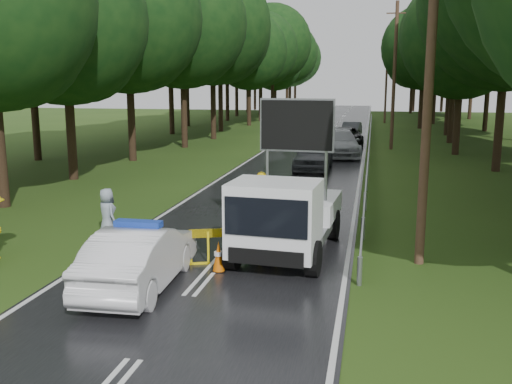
% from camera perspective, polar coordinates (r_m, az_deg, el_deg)
% --- Properties ---
extents(ground, '(160.00, 160.00, 0.00)m').
position_cam_1_polar(ground, '(14.31, -4.86, -8.26)').
color(ground, '#233F12').
rests_on(ground, ground).
extents(road, '(7.00, 140.00, 0.02)m').
position_cam_1_polar(road, '(43.38, 6.37, 4.75)').
color(road, black).
rests_on(road, ground).
extents(guardrail, '(0.12, 60.06, 0.70)m').
position_cam_1_polar(guardrail, '(42.82, 11.30, 5.25)').
color(guardrail, gray).
rests_on(guardrail, ground).
extents(utility_pole_near, '(1.40, 0.24, 10.00)m').
position_cam_1_polar(utility_pole_near, '(15.01, 17.00, 11.88)').
color(utility_pole_near, '#493322').
rests_on(utility_pole_near, ground).
extents(utility_pole_mid, '(1.40, 0.24, 10.00)m').
position_cam_1_polar(utility_pole_mid, '(40.97, 13.66, 11.23)').
color(utility_pole_mid, '#493322').
rests_on(utility_pole_mid, ground).
extents(utility_pole_far, '(1.40, 0.24, 10.00)m').
position_cam_1_polar(utility_pole_far, '(66.96, 12.91, 11.07)').
color(utility_pole_far, '#493322').
rests_on(utility_pole_far, ground).
extents(police_sedan, '(1.73, 4.47, 1.60)m').
position_cam_1_polar(police_sedan, '(13.46, -11.55, -6.44)').
color(police_sedan, silver).
rests_on(police_sedan, ground).
extents(work_truck, '(2.68, 5.40, 4.18)m').
position_cam_1_polar(work_truck, '(15.49, 2.98, -2.36)').
color(work_truck, gray).
rests_on(work_truck, ground).
extents(barrier, '(2.21, 0.81, 0.96)m').
position_cam_1_polar(barrier, '(14.91, -2.24, -4.51)').
color(barrier, yellow).
rests_on(barrier, ground).
extents(officer, '(0.72, 0.50, 1.90)m').
position_cam_1_polar(officer, '(18.27, 0.54, -0.87)').
color(officer, yellow).
rests_on(officer, ground).
extents(civilian, '(1.06, 1.02, 1.73)m').
position_cam_1_polar(civilian, '(16.69, 0.68, -2.32)').
color(civilian, '#17429B').
rests_on(civilian, ground).
extents(bystander_right, '(0.91, 0.87, 1.57)m').
position_cam_1_polar(bystander_right, '(17.71, -14.66, -2.16)').
color(bystander_right, '#8C9AA8').
rests_on(bystander_right, ground).
extents(queue_car_first, '(1.97, 4.80, 1.63)m').
position_cam_1_polar(queue_car_first, '(30.94, 5.76, 3.74)').
color(queue_car_first, '#44464C').
rests_on(queue_car_first, ground).
extents(queue_car_second, '(3.07, 5.96, 1.65)m').
position_cam_1_polar(queue_car_second, '(36.79, 8.39, 4.86)').
color(queue_car_second, '#A0A2A8').
rests_on(queue_car_second, ground).
extents(queue_car_third, '(2.72, 5.13, 1.38)m').
position_cam_1_polar(queue_car_third, '(42.77, 9.03, 5.50)').
color(queue_car_third, black).
rests_on(queue_car_third, ground).
extents(queue_car_fourth, '(1.75, 4.15, 1.33)m').
position_cam_1_polar(queue_car_fourth, '(48.73, 9.50, 6.13)').
color(queue_car_fourth, '#46494E').
rests_on(queue_car_fourth, ground).
extents(cone_near_left, '(0.33, 0.33, 0.70)m').
position_cam_1_polar(cone_near_left, '(14.37, -16.93, -7.21)').
color(cone_near_left, black).
rests_on(cone_near_left, ground).
extents(cone_center, '(0.38, 0.38, 0.79)m').
position_cam_1_polar(cone_center, '(14.40, -3.76, -6.50)').
color(cone_center, black).
rests_on(cone_center, ground).
extents(cone_far, '(0.38, 0.38, 0.81)m').
position_cam_1_polar(cone_far, '(16.56, -2.13, -4.12)').
color(cone_far, black).
rests_on(cone_far, ground).
extents(cone_left_mid, '(0.31, 0.31, 0.65)m').
position_cam_1_polar(cone_left_mid, '(16.56, -13.81, -4.72)').
color(cone_left_mid, black).
rests_on(cone_left_mid, ground).
extents(cone_right, '(0.32, 0.32, 0.67)m').
position_cam_1_polar(cone_right, '(16.81, 6.22, -4.19)').
color(cone_right, black).
rests_on(cone_right, ground).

